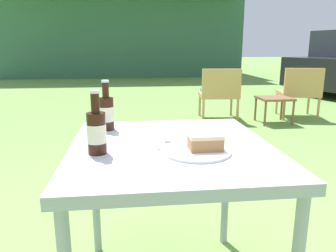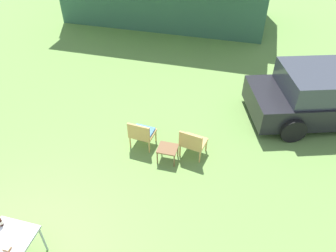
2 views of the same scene
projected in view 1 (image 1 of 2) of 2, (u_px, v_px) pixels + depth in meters
cabin_building at (121, 30)px, 12.43m from camera, size 8.38×4.75×3.26m
wicker_chair_cushioned at (219, 91)px, 4.83m from camera, size 0.60×0.53×0.76m
wicker_chair_plain at (300, 90)px, 4.95m from camera, size 0.64×0.58×0.76m
garden_side_table at (275, 101)px, 4.64m from camera, size 0.45×0.41×0.37m
patio_table at (171, 161)px, 1.30m from camera, size 0.78×0.85×0.70m
cake_on_plate at (201, 146)px, 1.18m from camera, size 0.25×0.25×0.07m
cola_bottle_near at (106, 112)px, 1.49m from camera, size 0.07×0.07×0.23m
cola_bottle_far at (97, 131)px, 1.15m from camera, size 0.07×0.07×0.23m
fork at (184, 150)px, 1.20m from camera, size 0.19×0.06×0.01m
loose_bottle_cap at (168, 141)px, 1.31m from camera, size 0.03×0.03×0.01m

